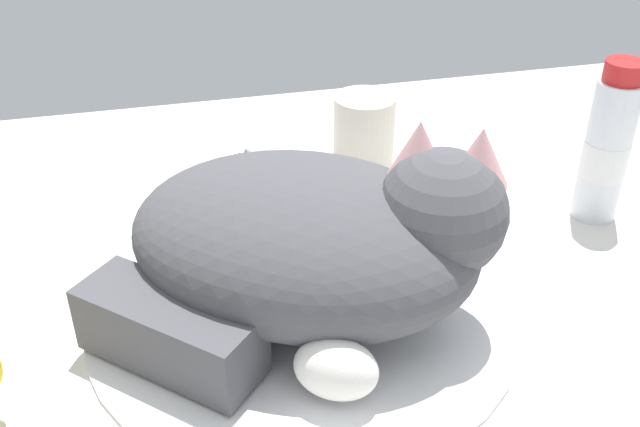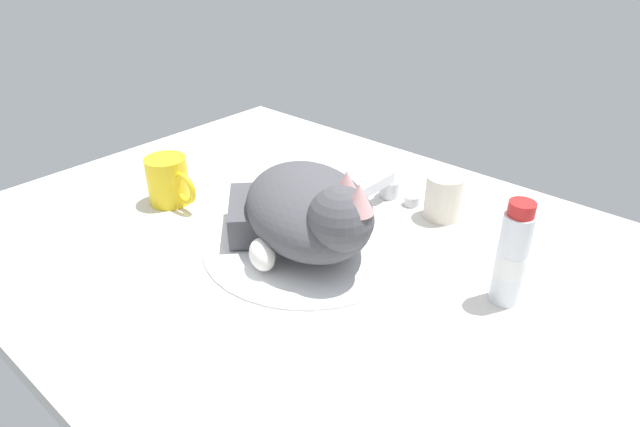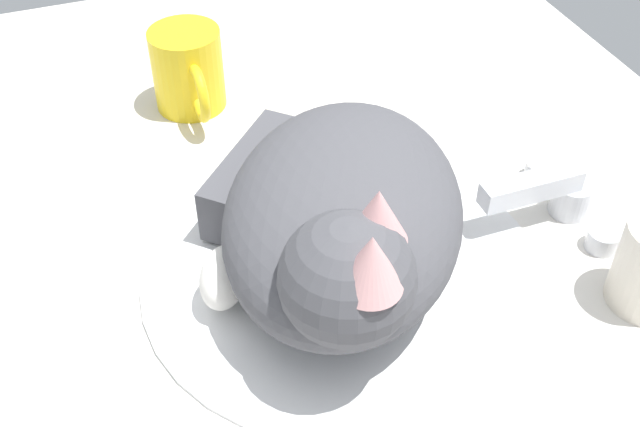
{
  "view_description": "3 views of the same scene",
  "coord_description": "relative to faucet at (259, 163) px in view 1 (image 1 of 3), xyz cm",
  "views": [
    {
      "loc": [
        -9.22,
        -43.46,
        36.71
      ],
      "look_at": [
        1.83,
        2.17,
        7.09
      ],
      "focal_mm": 41.86,
      "sensor_mm": 36.0,
      "label": 1
    },
    {
      "loc": [
        49.06,
        -52.88,
        46.13
      ],
      "look_at": [
        -0.72,
        3.49,
        3.75
      ],
      "focal_mm": 30.8,
      "sensor_mm": 36.0,
      "label": 2
    },
    {
      "loc": [
        41.58,
        -17.26,
        47.09
      ],
      "look_at": [
        -2.2,
        -1.11,
        4.9
      ],
      "focal_mm": 44.63,
      "sensor_mm": 36.0,
      "label": 3
    }
  ],
  "objects": [
    {
      "name": "ground_plane",
      "position": [
        0.0,
        -19.94,
        -3.77
      ],
      "size": [
        110.0,
        82.5,
        3.0
      ],
      "primitive_type": "cube",
      "color": "silver"
    },
    {
      "name": "sink_basin",
      "position": [
        0.0,
        -19.94,
        -1.92
      ],
      "size": [
        32.64,
        32.64,
        0.7
      ],
      "primitive_type": "cylinder",
      "color": "white",
      "rests_on": "ground_plane"
    },
    {
      "name": "faucet",
      "position": [
        0.0,
        0.0,
        0.0
      ],
      "size": [
        12.58,
        10.92,
        5.11
      ],
      "color": "silver",
      "rests_on": "ground_plane"
    },
    {
      "name": "cat",
      "position": [
        0.95,
        -20.75,
        4.41
      ],
      "size": [
        32.09,
        28.18,
        14.72
      ],
      "color": "#4C4C51",
      "rests_on": "sink_basin"
    },
    {
      "name": "rinse_cup",
      "position": [
        11.0,
        1.32,
        1.49
      ],
      "size": [
        6.16,
        6.16,
        7.52
      ],
      "color": "silver",
      "rests_on": "ground_plane"
    },
    {
      "name": "toothpaste_bottle",
      "position": [
        28.85,
        -12.81,
        4.65
      ],
      "size": [
        4.02,
        4.02,
        14.79
      ],
      "color": "white",
      "rests_on": "ground_plane"
    }
  ]
}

